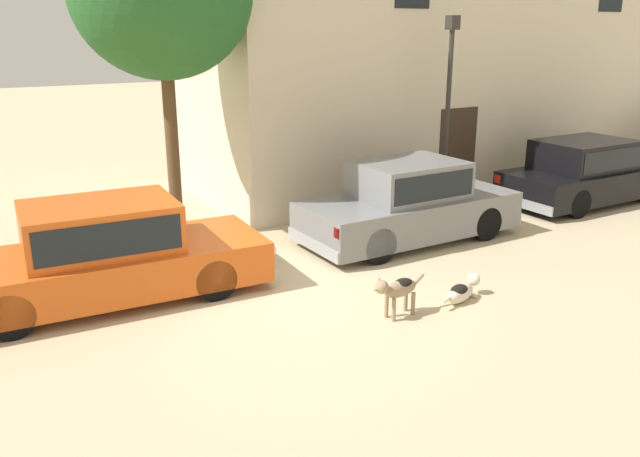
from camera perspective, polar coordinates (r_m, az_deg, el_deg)
name	(u,v)px	position (r m, az deg, el deg)	size (l,w,h in m)	color
ground_plane	(285,296)	(9.82, -3.12, -5.97)	(80.00, 80.00, 0.00)	#CCB78E
parked_sedan_nearest	(105,252)	(10.00, -18.36, -1.99)	(4.83, 2.01, 1.47)	#D15619
parked_sedan_second	(409,202)	(12.26, 7.79, 2.33)	(4.33, 1.75, 1.52)	slate
parked_sedan_third	(586,171)	(16.02, 22.34, 4.67)	(4.35, 1.75, 1.45)	black
apartment_block	(462,39)	(18.73, 12.39, 15.93)	(15.07, 5.07, 7.10)	beige
stray_dog_spotted	(398,289)	(9.05, 6.84, -5.29)	(0.95, 0.26, 0.65)	#997F60
stray_dog_tan	(462,290)	(9.83, 12.42, -5.34)	(0.99, 0.41, 0.37)	beige
street_lamp	(449,91)	(14.03, 11.25, 11.77)	(0.22, 0.22, 4.10)	#2D2B28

